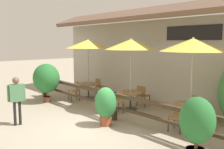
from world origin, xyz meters
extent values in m
plane|color=#9E937F|center=(0.00, 0.00, 0.00)|extent=(60.00, 60.00, 0.00)
cube|color=#BCB7A8|center=(0.00, 4.20, 1.80)|extent=(14.00, 0.40, 3.60)
cube|color=brown|center=(0.00, 3.65, 3.88)|extent=(14.28, 1.48, 0.70)
cube|color=black|center=(1.11, 3.97, 3.00)|extent=(2.25, 0.04, 0.54)
cube|color=#3D2D1E|center=(0.00, 1.05, 0.89)|extent=(10.40, 0.14, 0.11)
cube|color=#3D2D1E|center=(0.00, 1.05, 0.47)|extent=(10.40, 0.10, 0.09)
cube|color=#3D2D1E|center=(-5.13, 1.05, 0.47)|extent=(0.14, 0.14, 0.95)
cube|color=#3D2D1E|center=(0.00, 1.05, 0.47)|extent=(0.14, 0.14, 0.95)
cylinder|color=#B7B2A8|center=(-3.38, 2.45, 1.22)|extent=(0.06, 0.06, 2.43)
cone|color=#EAD64C|center=(-3.38, 2.45, 2.57)|extent=(2.04, 2.04, 0.41)
sphere|color=#B2ADA3|center=(-3.38, 2.45, 2.78)|extent=(0.07, 0.07, 0.07)
cylinder|color=olive|center=(-3.38, 2.45, 0.68)|extent=(0.97, 0.97, 0.05)
cylinder|color=#333333|center=(-3.38, 2.45, 0.33)|extent=(0.07, 0.07, 0.65)
cylinder|color=#333333|center=(-3.38, 2.45, 0.01)|extent=(0.53, 0.53, 0.03)
cube|color=olive|center=(-3.35, 1.62, 0.44)|extent=(0.50, 0.50, 0.05)
cube|color=olive|center=(-3.31, 1.80, 0.66)|extent=(0.40, 0.13, 0.40)
cylinder|color=#2D2D2D|center=(-3.58, 1.47, 0.21)|extent=(0.04, 0.04, 0.41)
cylinder|color=#2D2D2D|center=(-3.21, 1.39, 0.21)|extent=(0.04, 0.04, 0.41)
cylinder|color=#2D2D2D|center=(-3.49, 1.84, 0.21)|extent=(0.04, 0.04, 0.41)
cylinder|color=#2D2D2D|center=(-3.12, 1.76, 0.21)|extent=(0.04, 0.04, 0.41)
cube|color=olive|center=(-3.43, 3.29, 0.44)|extent=(0.45, 0.45, 0.05)
cube|color=olive|center=(-3.45, 3.10, 0.66)|extent=(0.40, 0.07, 0.40)
cylinder|color=#2D2D2D|center=(-3.23, 3.47, 0.21)|extent=(0.04, 0.04, 0.41)
cylinder|color=#2D2D2D|center=(-3.61, 3.50, 0.21)|extent=(0.04, 0.04, 0.41)
cylinder|color=#2D2D2D|center=(-3.26, 3.09, 0.21)|extent=(0.04, 0.04, 0.41)
cylinder|color=#2D2D2D|center=(-3.64, 3.12, 0.21)|extent=(0.04, 0.04, 0.41)
cylinder|color=#B7B2A8|center=(-0.61, 2.47, 1.22)|extent=(0.06, 0.06, 2.43)
cone|color=#EAD64C|center=(-0.61, 2.47, 2.57)|extent=(2.04, 2.04, 0.41)
sphere|color=#B2ADA3|center=(-0.61, 2.47, 2.78)|extent=(0.07, 0.07, 0.07)
cylinder|color=olive|center=(-0.61, 2.47, 0.68)|extent=(0.97, 0.97, 0.05)
cylinder|color=#333333|center=(-0.61, 2.47, 0.33)|extent=(0.07, 0.07, 0.65)
cylinder|color=#333333|center=(-0.61, 2.47, 0.01)|extent=(0.53, 0.53, 0.03)
cube|color=olive|center=(-0.58, 1.68, 0.44)|extent=(0.51, 0.51, 0.05)
cube|color=olive|center=(-0.53, 1.86, 0.66)|extent=(0.40, 0.14, 0.40)
cylinder|color=#2D2D2D|center=(-0.81, 1.54, 0.21)|extent=(0.04, 0.04, 0.41)
cylinder|color=#2D2D2D|center=(-0.44, 1.44, 0.21)|extent=(0.04, 0.04, 0.41)
cylinder|color=#2D2D2D|center=(-0.71, 1.91, 0.21)|extent=(0.04, 0.04, 0.41)
cylinder|color=#2D2D2D|center=(-0.34, 1.81, 0.21)|extent=(0.04, 0.04, 0.41)
cube|color=olive|center=(-0.62, 3.27, 0.44)|extent=(0.48, 0.48, 0.05)
cube|color=olive|center=(-0.59, 3.08, 0.66)|extent=(0.40, 0.10, 0.40)
cylinder|color=#2D2D2D|center=(-0.46, 3.49, 0.21)|extent=(0.04, 0.04, 0.41)
cylinder|color=#2D2D2D|center=(-0.84, 3.43, 0.21)|extent=(0.04, 0.04, 0.41)
cylinder|color=#2D2D2D|center=(-0.40, 3.11, 0.21)|extent=(0.04, 0.04, 0.41)
cylinder|color=#2D2D2D|center=(-0.78, 3.05, 0.21)|extent=(0.04, 0.04, 0.41)
cylinder|color=#B7B2A8|center=(2.04, 2.46, 1.22)|extent=(0.06, 0.06, 2.43)
cone|color=#EAD64C|center=(2.04, 2.46, 2.57)|extent=(2.04, 2.04, 0.41)
sphere|color=#B2ADA3|center=(2.04, 2.46, 2.78)|extent=(0.07, 0.07, 0.07)
cylinder|color=olive|center=(2.04, 2.46, 0.68)|extent=(0.97, 0.97, 0.05)
cylinder|color=#333333|center=(2.04, 2.46, 0.33)|extent=(0.07, 0.07, 0.65)
cylinder|color=#333333|center=(2.04, 2.46, 0.01)|extent=(0.53, 0.53, 0.03)
cube|color=olive|center=(2.06, 1.70, 0.44)|extent=(0.47, 0.47, 0.05)
cube|color=olive|center=(2.04, 1.89, 0.66)|extent=(0.40, 0.09, 0.40)
cylinder|color=#2D2D2D|center=(1.90, 1.49, 0.21)|extent=(0.04, 0.04, 0.41)
cylinder|color=#2D2D2D|center=(2.28, 1.54, 0.21)|extent=(0.04, 0.04, 0.41)
cylinder|color=#2D2D2D|center=(1.85, 1.87, 0.21)|extent=(0.04, 0.04, 0.41)
cylinder|color=#2D2D2D|center=(2.23, 1.92, 0.21)|extent=(0.04, 0.04, 0.41)
cube|color=olive|center=(2.01, 3.21, 0.44)|extent=(0.51, 0.51, 0.05)
cube|color=olive|center=(1.96, 3.02, 0.66)|extent=(0.40, 0.13, 0.40)
cylinder|color=#2D2D2D|center=(2.24, 3.35, 0.21)|extent=(0.04, 0.04, 0.41)
cylinder|color=#2D2D2D|center=(1.87, 3.44, 0.21)|extent=(0.04, 0.04, 0.41)
cylinder|color=#2D2D2D|center=(2.15, 2.98, 0.21)|extent=(0.04, 0.04, 0.41)
cylinder|color=#2D2D2D|center=(1.78, 3.07, 0.21)|extent=(0.04, 0.04, 0.41)
cylinder|color=brown|center=(3.38, 0.46, 0.41)|extent=(0.08, 0.08, 0.32)
ellipsoid|color=#287033|center=(3.38, 0.46, 0.93)|extent=(0.81, 0.73, 1.06)
cylinder|color=brown|center=(-3.93, 0.56, 0.13)|extent=(0.31, 0.31, 0.26)
cylinder|color=brown|center=(-3.93, 0.56, 0.24)|extent=(0.33, 0.33, 0.04)
cylinder|color=brown|center=(-3.93, 0.56, 0.45)|extent=(0.06, 0.06, 0.39)
ellipsoid|color=#287033|center=(-3.93, 0.56, 1.07)|extent=(1.26, 1.13, 1.29)
cylinder|color=#9E4C33|center=(0.22, 0.47, 0.16)|extent=(0.35, 0.35, 0.32)
cylinder|color=#9E4C33|center=(0.22, 0.47, 0.30)|extent=(0.37, 0.37, 0.04)
ellipsoid|color=#338442|center=(0.22, 0.47, 0.75)|extent=(0.74, 0.66, 0.99)
cylinder|color=black|center=(-1.71, -1.69, 0.39)|extent=(0.09, 0.09, 0.78)
cylinder|color=black|center=(-1.68, -1.54, 0.39)|extent=(0.09, 0.09, 0.78)
cube|color=#4C7F56|center=(-1.70, -1.62, 1.06)|extent=(0.27, 0.45, 0.56)
cylinder|color=#4C7F56|center=(-1.75, -1.86, 1.06)|extent=(0.07, 0.07, 0.53)
cylinder|color=#4C7F56|center=(-1.65, -1.38, 1.06)|extent=(0.07, 0.07, 0.53)
sphere|color=brown|center=(-1.70, -1.62, 1.46)|extent=(0.21, 0.21, 0.21)
camera|label=1|loc=(6.12, -4.54, 2.65)|focal=40.00mm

